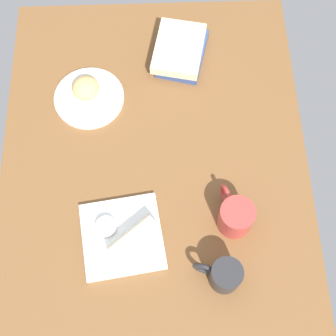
{
  "coord_description": "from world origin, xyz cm",
  "views": [
    {
      "loc": [
        -60.38,
        -2.07,
        130.49
      ],
      "look_at": [
        -7.98,
        -3.87,
        7.0
      ],
      "focal_mm": 50.32,
      "sensor_mm": 36.0,
      "label": 1
    }
  ],
  "objects": [
    {
      "name": "dining_table",
      "position": [
        0.0,
        0.0,
        2.0
      ],
      "size": [
        110.0,
        90.0,
        4.0
      ],
      "primitive_type": "cube",
      "color": "brown",
      "rests_on": "ground"
    },
    {
      "name": "round_plate",
      "position": [
        17.45,
        19.75,
        4.7
      ],
      "size": [
        21.63,
        21.63,
        1.4
      ],
      "primitive_type": "cylinder",
      "color": "silver",
      "rests_on": "dining_table"
    },
    {
      "name": "scone_pastry",
      "position": [
        18.83,
        20.32,
        8.21
      ],
      "size": [
        11.67,
        11.66,
        5.61
      ],
      "primitive_type": "ellipsoid",
      "rotation": [
        0.0,
        0.0,
        5.55
      ],
      "color": "tan",
      "rests_on": "round_plate"
    },
    {
      "name": "square_plate",
      "position": [
        -26.98,
        9.31,
        4.8
      ],
      "size": [
        24.34,
        24.34,
        1.6
      ],
      "primitive_type": "cube",
      "rotation": [
        0.0,
        0.0,
        0.14
      ],
      "color": "white",
      "rests_on": "dining_table"
    },
    {
      "name": "sauce_cup",
      "position": [
        -24.6,
        13.54,
        6.72
      ],
      "size": [
        5.61,
        5.61,
        2.07
      ],
      "color": "silver",
      "rests_on": "square_plate"
    },
    {
      "name": "breakfast_wrap",
      "position": [
        -28.89,
        5.93,
        8.55
      ],
      "size": [
        13.38,
        14.74,
        5.89
      ],
      "primitive_type": "cylinder",
      "rotation": [
        1.57,
        0.0,
        0.67
      ],
      "color": "beige",
      "rests_on": "square_plate"
    },
    {
      "name": "book_stack",
      "position": [
        32.49,
        -9.24,
        7.04
      ],
      "size": [
        22.99,
        19.63,
        5.93
      ],
      "color": "#33477F",
      "rests_on": "dining_table"
    },
    {
      "name": "coffee_mug",
      "position": [
        -39.03,
        -17.24,
        8.63
      ],
      "size": [
        8.22,
        12.72,
        9.05
      ],
      "color": "#262628",
      "rests_on": "dining_table"
    },
    {
      "name": "second_mug",
      "position": [
        -23.5,
        -21.42,
        9.07
      ],
      "size": [
        14.32,
        9.42,
        9.93
      ],
      "color": "#B23833",
      "rests_on": "dining_table"
    }
  ]
}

